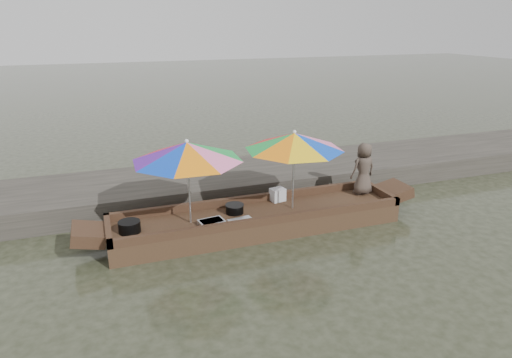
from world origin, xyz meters
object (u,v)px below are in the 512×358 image
object	(u,v)px
tray_scallop	(241,222)
supply_bag	(278,195)
cooking_pot	(129,227)
charcoal_grill	(235,209)
vendor	(363,169)
boat_hull	(258,221)
tray_crayfish	(212,223)
umbrella_bow	(189,182)
umbrella_stern	(293,170)

from	to	relation	value
tray_scallop	supply_bag	bearing A→B (deg)	37.82
cooking_pot	charcoal_grill	xyz separation A→B (m)	(1.96, 0.18, -0.02)
vendor	cooking_pot	bearing A→B (deg)	-1.41
supply_bag	tray_scallop	bearing A→B (deg)	-142.18
boat_hull	tray_scallop	world-z (taller)	tray_scallop
tray_crayfish	vendor	xyz separation A→B (m)	(3.39, 0.47, 0.51)
boat_hull	vendor	xyz separation A→B (m)	(2.43, 0.23, 0.73)
umbrella_bow	tray_scallop	bearing A→B (deg)	-22.44
cooking_pot	umbrella_bow	world-z (taller)	umbrella_bow
vendor	umbrella_stern	xyz separation A→B (m)	(-1.70, -0.23, 0.22)
boat_hull	umbrella_stern	bearing A→B (deg)	0.00
tray_crayfish	supply_bag	size ratio (longest dim) A/B	1.59
charcoal_grill	supply_bag	xyz separation A→B (m)	(1.01, 0.31, 0.05)
tray_crayfish	charcoal_grill	xyz separation A→B (m)	(0.55, 0.38, 0.03)
tray_scallop	tray_crayfish	bearing A→B (deg)	168.17
charcoal_grill	vendor	world-z (taller)	vendor
tray_crayfish	cooking_pot	bearing A→B (deg)	171.69
charcoal_grill	vendor	size ratio (longest dim) A/B	0.30
boat_hull	supply_bag	world-z (taller)	supply_bag
cooking_pot	charcoal_grill	bearing A→B (deg)	5.22
supply_bag	umbrella_bow	size ratio (longest dim) A/B	0.14
umbrella_bow	tray_crayfish	bearing A→B (deg)	-36.47
supply_bag	umbrella_stern	bearing A→B (deg)	-73.83
charcoal_grill	vendor	distance (m)	2.88
tray_crayfish	umbrella_bow	world-z (taller)	umbrella_bow
boat_hull	tray_crayfish	distance (m)	1.02
tray_crayfish	supply_bag	bearing A→B (deg)	23.94
umbrella_stern	tray_crayfish	bearing A→B (deg)	-171.84
vendor	supply_bag	bearing A→B (deg)	-11.44
cooking_pot	umbrella_stern	distance (m)	3.17
cooking_pot	umbrella_bow	size ratio (longest dim) A/B	0.19
boat_hull	umbrella_bow	xyz separation A→B (m)	(-1.30, 0.00, 0.95)
vendor	tray_scallop	bearing A→B (deg)	6.88
charcoal_grill	vendor	xyz separation A→B (m)	(2.84, 0.09, 0.48)
vendor	umbrella_bow	bearing A→B (deg)	-1.06
cooking_pot	umbrella_stern	bearing A→B (deg)	0.68
vendor	umbrella_bow	xyz separation A→B (m)	(-3.72, -0.23, 0.22)
tray_crayfish	umbrella_stern	size ratio (longest dim) A/B	0.24
boat_hull	charcoal_grill	bearing A→B (deg)	161.24
cooking_pot	supply_bag	distance (m)	3.00
cooking_pot	charcoal_grill	size ratio (longest dim) A/B	1.13
supply_bag	umbrella_stern	size ratio (longest dim) A/B	0.15
tray_scallop	vendor	distance (m)	2.97
cooking_pot	tray_scallop	bearing A→B (deg)	-9.28
tray_crayfish	vendor	distance (m)	3.46
cooking_pot	tray_scallop	world-z (taller)	cooking_pot
boat_hull	tray_crayfish	size ratio (longest dim) A/B	12.51
supply_bag	vendor	distance (m)	1.90
tray_scallop	cooking_pot	bearing A→B (deg)	170.72
tray_scallop	umbrella_bow	world-z (taller)	umbrella_bow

